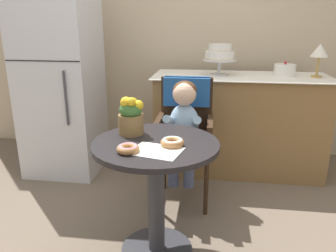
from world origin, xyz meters
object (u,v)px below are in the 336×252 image
Objects in this scene: flower_vase at (131,116)px; round_layer_cake at (285,70)px; seated_child at (184,121)px; table_lamp at (320,52)px; refrigerator at (61,81)px; donut_front at (128,148)px; tiered_cake_stand at (220,54)px; cafe_table at (156,176)px; wicker_chair at (185,120)px; donut_mid at (172,142)px.

round_layer_cake is (1.09, 1.21, 0.12)m from flower_vase.
table_lamp is (1.08, 0.71, 0.44)m from seated_child.
donut_front is at bearing -53.62° from refrigerator.
tiered_cake_stand reaches higher than seated_child.
seated_child reaches higher than cafe_table.
wicker_chair is 0.76m from tiered_cake_stand.
wicker_chair is 1.23m from refrigerator.
table_lamp is 2.26m from refrigerator.
wicker_chair is 3.18× the size of tiered_cake_stand.
round_layer_cake is (1.04, 1.51, 0.21)m from donut_front.
round_layer_cake is at bearing 55.32° from cafe_table.
cafe_table is 1.46m from tiered_cake_stand.
wicker_chair is at bearing 81.78° from cafe_table.
cafe_table is 5.59× the size of donut_mid.
flower_vase is 0.82× the size of table_lamp.
wicker_chair is 1.30m from table_lamp.
seated_child is at bearing 73.54° from donut_front.
round_layer_cake is at bearing 42.80° from seated_child.
cafe_table is at bearing -100.39° from seated_child.
donut_front is (-0.11, -0.17, 0.23)m from cafe_table.
round_layer_cake is at bearing 6.83° from refrigerator.
seated_child is (0.00, -0.16, 0.04)m from wicker_chair.
seated_child is 1.15m from round_layer_cake.
cafe_table is 0.42× the size of refrigerator.
refrigerator is (-1.05, 1.10, 0.34)m from cafe_table.
wicker_chair is (0.11, 0.73, 0.13)m from cafe_table.
seated_child is at bearing -146.47° from table_lamp.
table_lamp reaches higher than donut_mid.
cafe_table is 0.99× the size of seated_child.
flower_vase is at bearing 147.39° from donut_mid.
donut_front is at bearing -150.68° from donut_mid.
flower_vase is (-0.27, 0.17, 0.09)m from donut_mid.
refrigerator reaches higher than donut_front.
wicker_chair is 0.79m from donut_mid.
seated_child reaches higher than flower_vase.
table_lamp reaches higher than tiered_cake_stand.
cafe_table is 0.75× the size of wicker_chair.
donut_mid is at bearing -25.68° from cafe_table.
flower_vase is at bearing -47.92° from refrigerator.
flower_vase is at bearing -121.18° from seated_child.
round_layer_cake is 0.65× the size of table_lamp.
table_lamp reaches higher than donut_front.
table_lamp is at bearing 47.51° from cafe_table.
seated_child is at bearing -84.40° from wicker_chair.
donut_mid is at bearing -100.57° from tiered_cake_stand.
donut_front is at bearing -124.62° from round_layer_cake.
refrigerator reaches higher than round_layer_cake.
wicker_chair is 7.41× the size of donut_mid.
donut_mid reaches higher than donut_front.
donut_mid is at bearing -120.75° from round_layer_cake.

